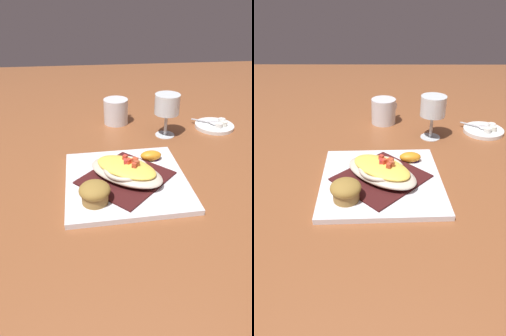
{
  "view_description": "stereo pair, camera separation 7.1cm",
  "coord_description": "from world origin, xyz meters",
  "views": [
    {
      "loc": [
        0.6,
        -0.07,
        0.42
      ],
      "look_at": [
        0.0,
        0.0,
        0.04
      ],
      "focal_mm": 31.64,
      "sensor_mm": 36.0,
      "label": 1
    },
    {
      "loc": [
        0.61,
        0.0,
        0.42
      ],
      "look_at": [
        0.0,
        0.0,
        0.04
      ],
      "focal_mm": 31.64,
      "sensor_mm": 36.0,
      "label": 2
    }
  ],
  "objects": [
    {
      "name": "creamer_cup_1",
      "position": [
        -0.28,
        0.36,
        0.02
      ],
      "size": [
        0.02,
        0.02,
        0.02
      ],
      "primitive_type": "cylinder",
      "color": "white",
      "rests_on": "creamer_saucer"
    },
    {
      "name": "ground_plane",
      "position": [
        0.0,
        0.0,
        0.0
      ],
      "size": [
        2.6,
        2.6,
        0.0
      ],
      "primitive_type": "plane",
      "color": "brown"
    },
    {
      "name": "gratin_dish",
      "position": [
        0.0,
        0.0,
        0.04
      ],
      "size": [
        0.2,
        0.22,
        0.05
      ],
      "color": "beige",
      "rests_on": "folded_napkin"
    },
    {
      "name": "folded_napkin",
      "position": [
        0.0,
        0.0,
        0.02
      ],
      "size": [
        0.26,
        0.26,
        0.0
      ],
      "primitive_type": "cube",
      "rotation": [
        0.0,
        0.0,
        0.8
      ],
      "color": "#401515",
      "rests_on": "square_plate"
    },
    {
      "name": "creamer_cup_2",
      "position": [
        -0.31,
        0.37,
        0.02
      ],
      "size": [
        0.02,
        0.02,
        0.02
      ],
      "primitive_type": "cylinder",
      "color": "white",
      "rests_on": "creamer_saucer"
    },
    {
      "name": "muffin",
      "position": [
        0.08,
        -0.08,
        0.04
      ],
      "size": [
        0.07,
        0.07,
        0.05
      ],
      "color": "olive",
      "rests_on": "square_plate"
    },
    {
      "name": "creamer_cup_0",
      "position": [
        -0.27,
        0.34,
        0.02
      ],
      "size": [
        0.02,
        0.02,
        0.02
      ],
      "primitive_type": "cylinder",
      "color": "white",
      "rests_on": "creamer_saucer"
    },
    {
      "name": "orange_garnish",
      "position": [
        -0.09,
        0.08,
        0.02
      ],
      "size": [
        0.06,
        0.06,
        0.03
      ],
      "color": "#47215E",
      "rests_on": "square_plate"
    },
    {
      "name": "coffee_mug",
      "position": [
        -0.38,
        0.01,
        0.04
      ],
      "size": [
        0.1,
        0.09,
        0.09
      ],
      "color": "white",
      "rests_on": "ground_plane"
    },
    {
      "name": "square_plate",
      "position": [
        0.0,
        0.0,
        0.01
      ],
      "size": [
        0.31,
        0.31,
        0.01
      ],
      "primitive_type": "cube",
      "rotation": [
        0.0,
        0.0,
        0.04
      ],
      "color": "white",
      "rests_on": "ground_plane"
    },
    {
      "name": "spoon",
      "position": [
        -0.3,
        0.34,
        0.02
      ],
      "size": [
        0.07,
        0.09,
        0.01
      ],
      "color": "silver",
      "rests_on": "creamer_saucer"
    },
    {
      "name": "stemmed_glass",
      "position": [
        -0.26,
        0.16,
        0.1
      ],
      "size": [
        0.08,
        0.08,
        0.14
      ],
      "color": "white",
      "rests_on": "ground_plane"
    },
    {
      "name": "creamer_saucer",
      "position": [
        -0.3,
        0.34,
        0.01
      ],
      "size": [
        0.13,
        0.13,
        0.01
      ],
      "primitive_type": "cylinder",
      "color": "white",
      "rests_on": "ground_plane"
    }
  ]
}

